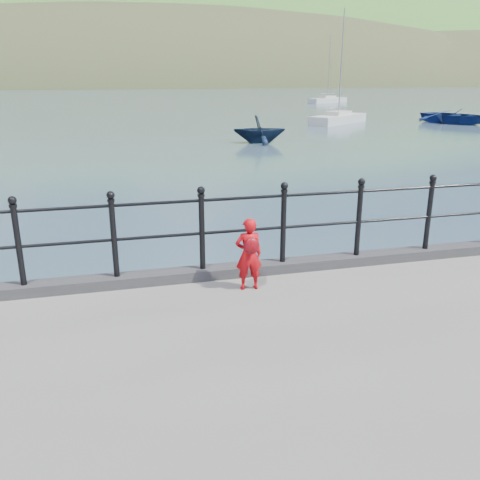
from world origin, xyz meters
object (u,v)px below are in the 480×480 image
object	(u,v)px
sailboat_far	(328,100)
railing	(243,220)
sailboat_near	(338,119)
launch_navy	(259,129)
child	(249,254)
launch_blue	(455,116)

from	to	relation	value
sailboat_far	railing	bearing A→B (deg)	-139.41
sailboat_near	sailboat_far	distance (m)	34.39
launch_navy	sailboat_far	distance (m)	48.36
child	launch_navy	bearing A→B (deg)	-103.74
launch_navy	launch_blue	bearing A→B (deg)	-58.38
child	launch_navy	distance (m)	23.88
child	sailboat_far	xyz separation A→B (m)	(29.69, 65.48, -1.17)
railing	child	size ratio (longest dim) A/B	18.14
launch_blue	launch_navy	world-z (taller)	launch_navy
child	launch_navy	world-z (taller)	child
sailboat_near	sailboat_far	bearing A→B (deg)	30.97
launch_navy	sailboat_near	world-z (taller)	sailboat_near
launch_navy	sailboat_far	xyz separation A→B (m)	(22.86, 42.61, -0.45)
railing	sailboat_near	world-z (taller)	sailboat_near
railing	child	xyz separation A→B (m)	(-0.06, -0.53, -0.31)
child	launch_blue	bearing A→B (deg)	-126.99
child	sailboat_near	size ratio (longest dim) A/B	0.11
launch_blue	launch_navy	bearing A→B (deg)	-175.78
railing	launch_blue	bearing A→B (deg)	49.69
child	sailboat_near	world-z (taller)	sailboat_near
railing	launch_blue	xyz separation A→B (m)	(26.07, 30.73, -1.22)
launch_blue	launch_navy	size ratio (longest dim) A/B	1.91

